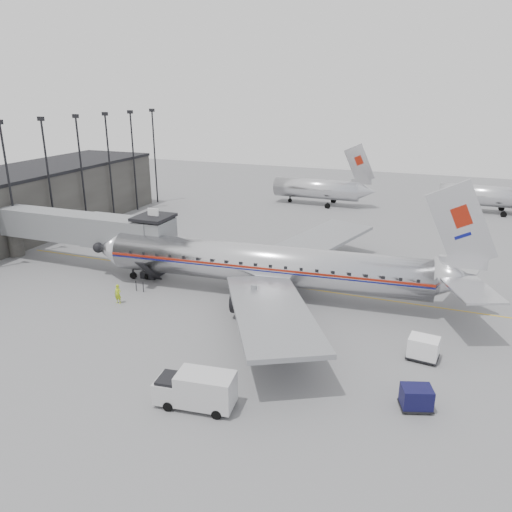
# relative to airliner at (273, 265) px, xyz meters

# --- Properties ---
(ground) EXTENTS (160.00, 160.00, 0.00)m
(ground) POSITION_rel_airliner_xyz_m (-3.90, -3.39, -2.97)
(ground) COLOR slate
(ground) RESTS_ON ground
(terminal) EXTENTS (12.00, 46.00, 8.00)m
(terminal) POSITION_rel_airliner_xyz_m (-37.90, 6.61, 1.03)
(terminal) COLOR #373532
(terminal) RESTS_ON ground
(apron_line) EXTENTS (60.00, 0.15, 0.01)m
(apron_line) POSITION_rel_airliner_xyz_m (-0.90, 2.61, -2.97)
(apron_line) COLOR gold
(apron_line) RESTS_ON ground
(jet_bridge) EXTENTS (21.00, 6.20, 7.10)m
(jet_bridge) POSITION_rel_airliner_xyz_m (-20.57, 0.27, 1.20)
(jet_bridge) COLOR slate
(jet_bridge) RESTS_ON ground
(floodlight_masts) EXTENTS (0.90, 42.25, 15.25)m
(floodlight_masts) POSITION_rel_airliner_xyz_m (-31.40, 9.61, 5.39)
(floodlight_masts) COLOR black
(floodlight_masts) RESTS_ON ground
(distant_aircraft_near) EXTENTS (16.39, 3.20, 10.26)m
(distant_aircraft_near) POSITION_rel_airliner_xyz_m (-5.70, 38.61, -0.24)
(distant_aircraft_near) COLOR silver
(distant_aircraft_near) RESTS_ON ground
(distant_aircraft_mid) EXTENTS (16.39, 3.20, 10.26)m
(distant_aircraft_mid) POSITION_rel_airliner_xyz_m (20.30, 42.61, -0.24)
(distant_aircraft_mid) COLOR silver
(distant_aircraft_mid) RESTS_ON ground
(airliner) EXTENTS (37.40, 34.55, 11.83)m
(airliner) POSITION_rel_airliner_xyz_m (0.00, 0.00, 0.00)
(airliner) COLOR silver
(airliner) RESTS_ON ground
(service_van) EXTENTS (5.10, 2.45, 2.31)m
(service_van) POSITION_rel_airliner_xyz_m (1.37, -17.97, -1.76)
(service_van) COLOR #B9B9BB
(service_van) RESTS_ON ground
(baggage_cart_navy) EXTENTS (2.24, 1.96, 1.48)m
(baggage_cart_navy) POSITION_rel_airliner_xyz_m (13.91, -13.39, -2.19)
(baggage_cart_navy) COLOR #0E0D37
(baggage_cart_navy) RESTS_ON ground
(baggage_cart_white) EXTENTS (2.32, 1.87, 1.69)m
(baggage_cart_white) POSITION_rel_airliner_xyz_m (13.93, -7.13, -2.08)
(baggage_cart_white) COLOR white
(baggage_cart_white) RESTS_ON ground
(ramp_worker) EXTENTS (0.67, 0.45, 1.79)m
(ramp_worker) POSITION_rel_airliner_xyz_m (-12.36, -6.82, -2.08)
(ramp_worker) COLOR #A8C817
(ramp_worker) RESTS_ON ground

